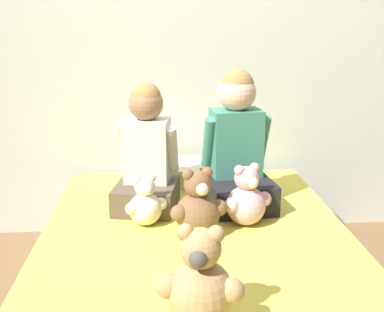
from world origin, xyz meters
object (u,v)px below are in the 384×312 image
(bed, at_px, (198,287))
(pillow_at_headboard, at_px, (187,172))
(teddy_bear_between_children, at_px, (198,207))
(teddy_bear_held_by_right_child, at_px, (246,199))
(teddy_bear_held_by_left_child, at_px, (145,204))
(child_on_left, at_px, (147,156))
(teddy_bear_at_foot_of_bed, at_px, (200,283))
(child_on_right, at_px, (237,149))

(bed, distance_m, pillow_at_headboard, 0.85)
(teddy_bear_between_children, bearing_deg, teddy_bear_held_by_right_child, 7.68)
(teddy_bear_held_by_left_child, bearing_deg, teddy_bear_held_by_right_child, -26.05)
(bed, height_order, pillow_at_headboard, pillow_at_headboard)
(child_on_left, relative_size, teddy_bear_between_children, 2.03)
(teddy_bear_at_foot_of_bed, bearing_deg, teddy_bear_held_by_left_child, 115.57)
(pillow_at_headboard, bearing_deg, bed, -90.00)
(bed, distance_m, teddy_bear_held_by_right_child, 0.45)
(teddy_bear_held_by_left_child, height_order, teddy_bear_at_foot_of_bed, teddy_bear_at_foot_of_bed)
(teddy_bear_between_children, bearing_deg, teddy_bear_at_foot_of_bed, -109.76)
(teddy_bear_between_children, relative_size, pillow_at_headboard, 0.66)
(child_on_left, xyz_separation_m, pillow_at_headboard, (0.22, 0.36, -0.21))
(teddy_bear_held_by_left_child, relative_size, pillow_at_headboard, 0.52)
(child_on_left, distance_m, teddy_bear_between_children, 0.45)
(bed, relative_size, teddy_bear_held_by_left_child, 8.27)
(bed, relative_size, child_on_left, 3.21)
(bed, xyz_separation_m, child_on_left, (-0.22, 0.45, 0.48))
(child_on_right, relative_size, teddy_bear_between_children, 2.22)
(child_on_left, xyz_separation_m, teddy_bear_held_by_left_child, (-0.00, -0.24, -0.16))
(bed, relative_size, teddy_bear_at_foot_of_bed, 6.08)
(bed, bearing_deg, pillow_at_headboard, 90.00)
(child_on_right, relative_size, teddy_bear_held_by_right_child, 2.36)
(bed, distance_m, teddy_bear_between_children, 0.35)
(bed, xyz_separation_m, teddy_bear_held_by_left_child, (-0.22, 0.21, 0.31))
(bed, bearing_deg, child_on_left, 116.23)
(teddy_bear_held_by_left_child, bearing_deg, teddy_bear_at_foot_of_bed, -98.87)
(child_on_right, xyz_separation_m, teddy_bear_at_foot_of_bed, (-0.27, -1.00, -0.15))
(teddy_bear_between_children, height_order, teddy_bear_at_foot_of_bed, teddy_bear_at_foot_of_bed)
(child_on_left, relative_size, teddy_bear_held_by_left_child, 2.58)
(teddy_bear_held_by_right_child, height_order, teddy_bear_at_foot_of_bed, teddy_bear_at_foot_of_bed)
(teddy_bear_between_children, distance_m, pillow_at_headboard, 0.73)
(child_on_left, xyz_separation_m, teddy_bear_between_children, (0.23, -0.36, -0.13))
(teddy_bear_at_foot_of_bed, xyz_separation_m, pillow_at_headboard, (0.04, 1.36, -0.08))
(child_on_right, xyz_separation_m, pillow_at_headboard, (-0.23, 0.36, -0.23))
(teddy_bear_held_by_right_child, bearing_deg, child_on_right, 68.35)
(child_on_left, distance_m, teddy_bear_held_by_left_child, 0.29)
(pillow_at_headboard, bearing_deg, teddy_bear_held_by_right_child, -69.35)
(child_on_right, relative_size, teddy_bear_at_foot_of_bed, 2.08)
(teddy_bear_at_foot_of_bed, distance_m, pillow_at_headboard, 1.36)
(pillow_at_headboard, bearing_deg, teddy_bear_between_children, -89.55)
(teddy_bear_held_by_left_child, height_order, teddy_bear_held_by_right_child, teddy_bear_held_by_right_child)
(child_on_left, distance_m, teddy_bear_at_foot_of_bed, 1.02)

